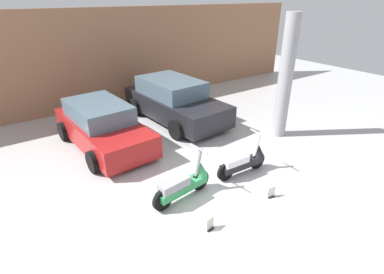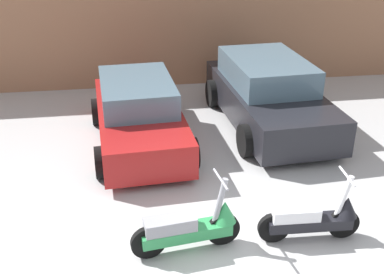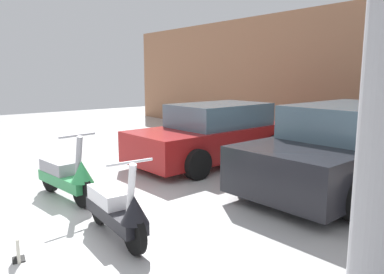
% 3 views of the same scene
% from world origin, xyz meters
% --- Properties ---
extents(ground_plane, '(28.00, 28.00, 0.00)m').
position_xyz_m(ground_plane, '(0.00, 0.00, 0.00)').
color(ground_plane, '#B2B2B2').
extents(wall_back, '(19.60, 0.12, 3.58)m').
position_xyz_m(wall_back, '(0.00, 7.34, 1.79)').
color(wall_back, '#9E6B4C').
rests_on(wall_back, ground_plane).
extents(scooter_front_left, '(1.52, 0.56, 1.06)m').
position_xyz_m(scooter_front_left, '(-0.67, 0.57, 0.38)').
color(scooter_front_left, black).
rests_on(scooter_front_left, ground_plane).
extents(scooter_front_right, '(1.45, 0.52, 1.01)m').
position_xyz_m(scooter_front_right, '(1.05, 0.55, 0.36)').
color(scooter_front_right, black).
rests_on(scooter_front_right, ground_plane).
extents(car_rear_left, '(1.98, 3.80, 1.26)m').
position_xyz_m(car_rear_left, '(-1.22, 3.98, 0.60)').
color(car_rear_left, maroon).
rests_on(car_rear_left, ground_plane).
extents(car_rear_center, '(2.20, 4.22, 1.40)m').
position_xyz_m(car_rear_center, '(1.53, 4.53, 0.67)').
color(car_rear_center, black).
rests_on(car_rear_center, ground_plane).
extents(placard_near_left_scooter, '(0.20, 0.15, 0.26)m').
position_xyz_m(placard_near_left_scooter, '(-0.83, -0.51, 0.11)').
color(placard_near_left_scooter, black).
rests_on(placard_near_left_scooter, ground_plane).
extents(placard_near_right_scooter, '(0.20, 0.14, 0.26)m').
position_xyz_m(placard_near_right_scooter, '(0.87, -0.49, 0.11)').
color(placard_near_right_scooter, black).
rests_on(placard_near_right_scooter, ground_plane).
extents(support_column_side, '(0.42, 0.42, 3.58)m').
position_xyz_m(support_column_side, '(3.53, 1.59, 1.79)').
color(support_column_side, '#99999E').
rests_on(support_column_side, ground_plane).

